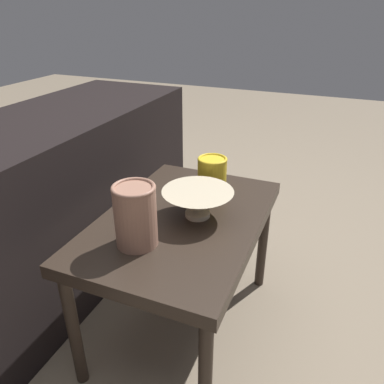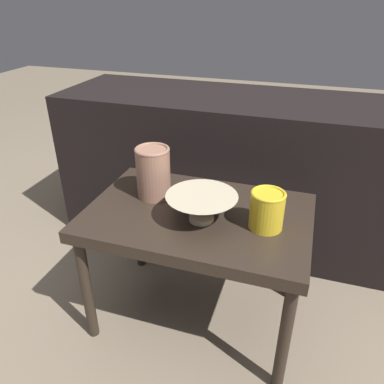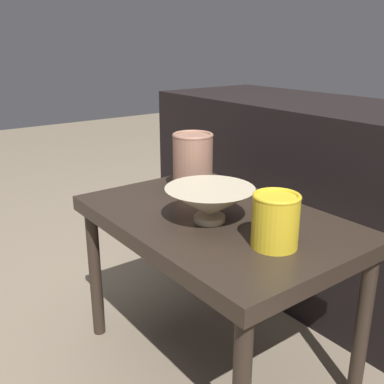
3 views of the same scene
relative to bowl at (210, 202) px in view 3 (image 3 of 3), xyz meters
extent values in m
plane|color=#7F705B|center=(-0.02, 0.04, -0.50)|extent=(8.00, 8.00, 0.00)
cube|color=#2D231C|center=(-0.02, 0.04, -0.07)|extent=(0.71, 0.47, 0.04)
cylinder|color=#2D231C|center=(-0.34, -0.16, -0.29)|extent=(0.04, 0.04, 0.41)
cylinder|color=#2D231C|center=(-0.34, 0.24, -0.29)|extent=(0.04, 0.04, 0.41)
cylinder|color=#2D231C|center=(0.30, 0.24, -0.29)|extent=(0.04, 0.04, 0.41)
cube|color=black|center=(-0.02, 0.63, -0.16)|extent=(1.58, 0.50, 0.67)
cylinder|color=#C1B293|center=(0.00, 0.00, -0.04)|extent=(0.08, 0.08, 0.02)
cone|color=#C1B293|center=(0.00, 0.00, 0.00)|extent=(0.22, 0.22, 0.07)
cylinder|color=#996B56|center=(-0.20, 0.10, 0.03)|extent=(0.11, 0.11, 0.17)
torus|color=#996B56|center=(-0.20, 0.10, 0.12)|extent=(0.12, 0.12, 0.01)
cylinder|color=gold|center=(0.19, 0.02, 0.01)|extent=(0.10, 0.10, 0.11)
torus|color=gold|center=(0.19, 0.02, 0.06)|extent=(0.10, 0.10, 0.01)
camera|label=1|loc=(-0.93, -0.36, 0.54)|focal=35.00mm
camera|label=2|loc=(0.27, -0.93, 0.58)|focal=35.00mm
camera|label=3|loc=(0.79, -0.64, 0.37)|focal=42.00mm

